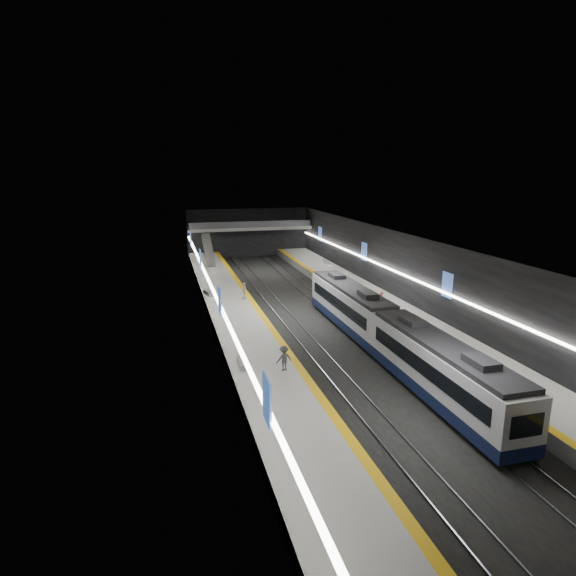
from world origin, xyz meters
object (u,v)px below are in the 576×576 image
object	(u,v)px
bench_right_far	(326,262)
passenger_left_a	(244,291)
escalator	(208,250)
passenger_left_b	(284,359)
train	(387,330)
bench_left_far	(209,293)
bench_left_near	(242,363)
passenger_right_a	(381,301)

from	to	relation	value
bench_right_far	passenger_left_a	world-z (taller)	passenger_left_a
escalator	passenger_left_a	xyz separation A→B (m)	(1.58, -21.38, -1.01)
passenger_left_a	passenger_left_b	size ratio (longest dim) A/B	1.01
train	passenger_left_b	bearing A→B (deg)	-163.22
train	bench_right_far	xyz separation A→B (m)	(6.45, 32.82, -0.97)
passenger_left_a	passenger_left_b	bearing A→B (deg)	1.83
train	bench_right_far	bearing A→B (deg)	78.89
bench_left_far	bench_right_far	distance (m)	23.04
bench_left_far	train	bearing A→B (deg)	-71.03
bench_left_far	bench_right_far	size ratio (longest dim) A/B	1.03
passenger_left_a	bench_left_near	bearing A→B (deg)	-6.87
train	passenger_right_a	world-z (taller)	train
bench_right_far	passenger_left_b	xyz separation A→B (m)	(-15.40, -35.52, 0.65)
train	bench_left_near	distance (m)	11.72
bench_right_far	bench_left_far	bearing A→B (deg)	-134.35
bench_right_far	passenger_left_a	xyz separation A→B (m)	(-14.87, -16.54, 0.66)
train	escalator	xyz separation A→B (m)	(-10.00, 37.67, 0.70)
train	bench_right_far	distance (m)	33.47
escalator	passenger_left_b	bearing A→B (deg)	-88.51
bench_left_far	passenger_left_a	bearing A→B (deg)	-50.04
bench_right_far	escalator	bearing A→B (deg)	172.06
passenger_left_b	bench_right_far	bearing A→B (deg)	-128.08
bench_left_near	passenger_left_a	world-z (taller)	passenger_left_a
passenger_left_b	escalator	bearing A→B (deg)	-103.16
train	passenger_left_a	bearing A→B (deg)	117.33
escalator	bench_right_far	bearing A→B (deg)	-16.42
train	escalator	bearing A→B (deg)	104.87
bench_left_near	train	bearing A→B (deg)	7.54
escalator	bench_left_far	bearing A→B (deg)	-95.81
train	passenger_left_a	size ratio (longest dim) A/B	16.94
train	escalator	world-z (taller)	escalator
bench_right_far	passenger_right_a	distance (m)	24.06
escalator	bench_right_far	distance (m)	17.23
bench_left_near	bench_right_far	world-z (taller)	bench_right_far
train	passenger_right_a	distance (m)	9.70
bench_left_near	bench_right_far	size ratio (longest dim) A/B	0.98
bench_right_far	passenger_right_a	xyz separation A→B (m)	(-2.65, -23.90, 0.68)
train	escalator	size ratio (longest dim) A/B	3.76
bench_left_far	passenger_left_a	size ratio (longest dim) A/B	1.10
passenger_right_a	bench_left_near	bearing A→B (deg)	120.17
bench_left_near	bench_left_far	world-z (taller)	bench_left_far
train	passenger_left_a	distance (m)	18.34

